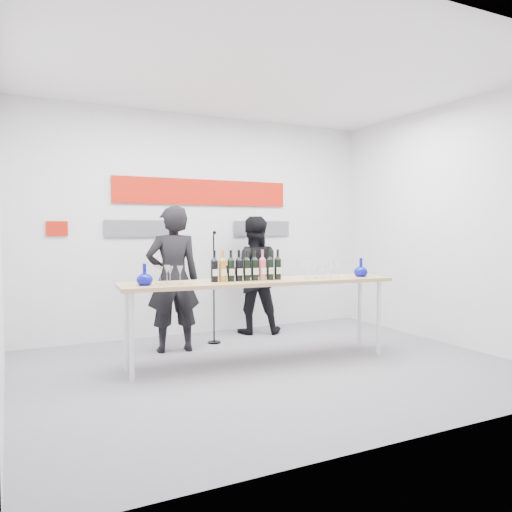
# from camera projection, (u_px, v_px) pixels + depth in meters

# --- Properties ---
(ground) EXTENTS (5.00, 5.00, 0.00)m
(ground) POSITION_uv_depth(u_px,v_px,m) (272.00, 367.00, 5.21)
(ground) COLOR slate
(ground) RESTS_ON ground
(back_wall) EXTENTS (5.00, 0.04, 3.00)m
(back_wall) POSITION_uv_depth(u_px,v_px,m) (203.00, 225.00, 6.92)
(back_wall) COLOR silver
(back_wall) RESTS_ON ground
(signage) EXTENTS (3.38, 0.02, 0.79)m
(signage) POSITION_uv_depth(u_px,v_px,m) (200.00, 203.00, 6.85)
(signage) COLOR #B61607
(signage) RESTS_ON back_wall
(tasting_table) EXTENTS (3.02, 0.87, 0.89)m
(tasting_table) POSITION_uv_depth(u_px,v_px,m) (260.00, 286.00, 5.38)
(tasting_table) COLOR tan
(tasting_table) RESTS_ON ground
(wine_bottles) EXTENTS (0.80, 0.15, 0.33)m
(wine_bottles) POSITION_uv_depth(u_px,v_px,m) (247.00, 265.00, 5.32)
(wine_bottles) COLOR black
(wine_bottles) RESTS_ON tasting_table
(decanter_left) EXTENTS (0.16, 0.16, 0.21)m
(decanter_left) POSITION_uv_depth(u_px,v_px,m) (145.00, 274.00, 4.88)
(decanter_left) COLOR #080D99
(decanter_left) RESTS_ON tasting_table
(decanter_right) EXTENTS (0.16, 0.16, 0.21)m
(decanter_right) POSITION_uv_depth(u_px,v_px,m) (361.00, 267.00, 5.78)
(decanter_right) COLOR #080D99
(decanter_right) RESTS_ON tasting_table
(glasses_left) EXTENTS (0.26, 0.24, 0.18)m
(glasses_left) POSITION_uv_depth(u_px,v_px,m) (167.00, 275.00, 4.99)
(glasses_left) COLOR silver
(glasses_left) RESTS_ON tasting_table
(glasses_right) EXTENTS (0.48, 0.26, 0.18)m
(glasses_right) POSITION_uv_depth(u_px,v_px,m) (319.00, 270.00, 5.64)
(glasses_right) COLOR silver
(glasses_right) RESTS_ON tasting_table
(presenter_left) EXTENTS (0.67, 0.49, 1.72)m
(presenter_left) POSITION_uv_depth(u_px,v_px,m) (173.00, 279.00, 5.85)
(presenter_left) COLOR black
(presenter_left) RESTS_ON ground
(presenter_right) EXTENTS (0.96, 0.86, 1.62)m
(presenter_right) POSITION_uv_depth(u_px,v_px,m) (253.00, 275.00, 6.90)
(presenter_right) COLOR black
(presenter_right) RESTS_ON ground
(mic_stand) EXTENTS (0.17, 0.17, 1.42)m
(mic_stand) POSITION_uv_depth(u_px,v_px,m) (214.00, 309.00, 6.29)
(mic_stand) COLOR black
(mic_stand) RESTS_ON ground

